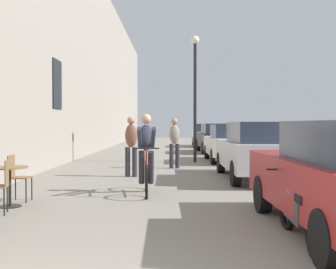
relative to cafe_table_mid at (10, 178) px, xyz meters
The scene contains 13 objects.
building_facade_left 10.07m from the cafe_table_mid, 98.44° to the left, with size 0.54×68.00×9.61m.
cafe_table_mid is the anchor object (origin of this frame).
cafe_chair_mid_toward_street 0.56m from the cafe_table_mid, 97.85° to the left, with size 0.39×0.39×0.89m.
cafe_chair_mid_toward_wall 0.63m from the cafe_table_mid, 83.21° to the right, with size 0.45×0.45×0.89m.
cyclist_on_bicycle 2.83m from the cafe_table_mid, 33.10° to the left, with size 0.52×1.76×1.74m.
pedestrian_near 4.80m from the cafe_table_mid, 68.33° to the left, with size 0.36×0.26×1.70m.
pedestrian_mid 7.42m from the cafe_table_mid, 66.08° to the left, with size 0.38×0.30×1.69m.
street_lamp 10.17m from the cafe_table_mid, 67.14° to the left, with size 0.32×0.32×4.90m.
parked_car_second 6.53m from the cafe_table_mid, 36.62° to the left, with size 1.86×4.35×1.54m.
parked_car_third 10.69m from the cafe_table_mid, 60.82° to the left, with size 1.76×4.12×1.46m.
parked_car_fourth 15.68m from the cafe_table_mid, 70.42° to the left, with size 1.90×4.30×1.51m.
parked_car_fifth 21.35m from the cafe_table_mid, 75.90° to the left, with size 1.87×4.26×1.50m.
parked_motorcycle 5.07m from the cafe_table_mid, 26.63° to the right, with size 0.62×2.15×0.92m.
Camera 1 is at (0.79, -2.73, 1.49)m, focal length 46.23 mm.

